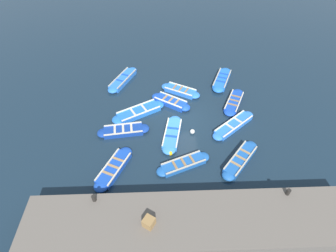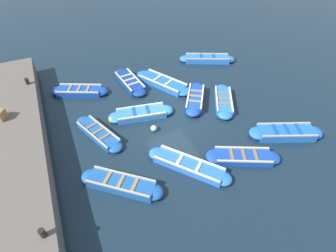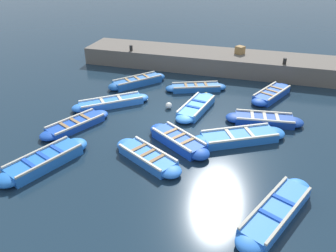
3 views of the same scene
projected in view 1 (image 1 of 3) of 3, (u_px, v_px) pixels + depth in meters
ground_plane at (181, 120)px, 18.10m from camera, size 120.00×120.00×0.00m
boat_mid_row at (183, 164)px, 15.20m from camera, size 1.92×3.37×0.36m
boat_end_of_row at (123, 80)px, 21.28m from camera, size 3.81×2.38×0.42m
boat_stern_in at (139, 112)px, 18.45m from camera, size 2.73×3.92×0.41m
boat_broadside at (222, 80)px, 21.24m from camera, size 3.66×2.22×0.46m
boat_near_quay at (114, 168)px, 14.95m from camera, size 3.40×2.20×0.41m
boat_tucked at (180, 91)px, 20.23m from camera, size 2.27×3.19×0.39m
boat_bow_out at (234, 102)px, 19.28m from camera, size 3.36×2.20×0.36m
boat_drifting at (234, 125)px, 17.50m from camera, size 3.00×3.46×0.39m
boat_outer_left at (123, 131)px, 17.12m from camera, size 1.25×3.48×0.40m
boat_alongside at (240, 160)px, 15.37m from camera, size 3.18×2.87×0.44m
boat_outer_right at (172, 134)px, 16.91m from camera, size 3.57×1.51×0.39m
boat_inner_gap at (171, 102)px, 19.21m from camera, size 2.42×3.08×0.45m
quay_wall at (193, 224)px, 12.25m from camera, size 2.89×15.69×1.05m
bollard_north at (288, 192)px, 12.66m from camera, size 0.20×0.20×0.35m
bollard_mid_north at (94, 198)px, 12.42m from camera, size 0.20×0.20×0.35m
wooden_crate at (149, 222)px, 11.51m from camera, size 0.65×0.65×0.47m
buoy_orange_near at (192, 132)px, 17.08m from camera, size 0.32×0.32×0.32m
buoy_yellow_far at (170, 153)px, 15.79m from camera, size 0.29×0.29×0.29m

